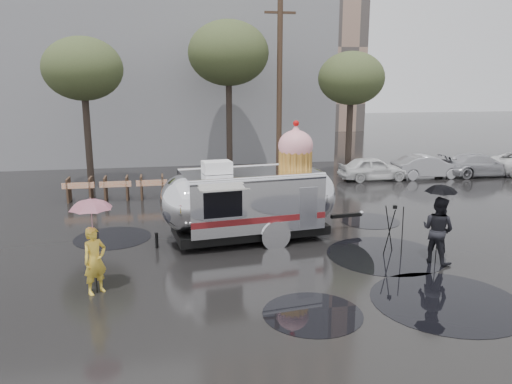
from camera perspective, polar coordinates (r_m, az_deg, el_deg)
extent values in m
plane|color=black|center=(13.12, 5.69, -10.03)|extent=(120.00, 120.00, 0.00)
cylinder|color=black|center=(18.73, 12.86, -3.23)|extent=(2.15, 2.15, 0.01)
cylinder|color=black|center=(15.30, 14.52, -6.98)|extent=(3.41, 3.41, 0.01)
cylinder|color=black|center=(17.01, -16.06, -5.05)|extent=(2.47, 2.47, 0.01)
cylinder|color=black|center=(12.72, 20.94, -11.59)|extent=(3.51, 3.51, 0.01)
cylinder|color=black|center=(18.30, 4.44, -3.32)|extent=(1.49, 1.49, 0.01)
cylinder|color=black|center=(11.43, 6.48, -13.63)|extent=(2.23, 2.23, 0.01)
cube|color=slate|center=(35.63, -11.71, 14.87)|extent=(22.00, 12.00, 13.00)
cylinder|color=#473323|center=(26.28, 2.69, 11.56)|extent=(0.28, 0.28, 9.00)
cube|color=#473323|center=(26.47, 2.78, 19.81)|extent=(1.60, 0.12, 0.12)
cylinder|color=#382D26|center=(24.95, -18.75, 7.21)|extent=(0.32, 0.32, 5.85)
ellipsoid|color=#364223|center=(24.86, -19.19, 13.17)|extent=(3.64, 3.64, 2.86)
cylinder|color=#382D26|center=(26.87, -3.09, 9.18)|extent=(0.32, 0.32, 6.75)
ellipsoid|color=#364223|center=(26.85, -3.17, 15.58)|extent=(4.20, 4.20, 3.30)
cylinder|color=#382D26|center=(26.45, 10.62, 7.46)|extent=(0.32, 0.32, 5.40)
ellipsoid|color=#364223|center=(26.34, 10.84, 12.66)|extent=(3.36, 3.36, 2.64)
cube|color=#473323|center=(22.45, -20.61, 0.22)|extent=(0.08, 0.80, 1.00)
cube|color=#473323|center=(22.30, -18.34, 0.32)|extent=(0.08, 0.80, 1.00)
cube|color=#E5590C|center=(21.95, -19.68, 0.70)|extent=(1.30, 0.04, 0.25)
cube|color=#473323|center=(22.23, -16.81, 0.38)|extent=(0.08, 0.80, 1.00)
cube|color=#473323|center=(22.14, -14.50, 0.48)|extent=(0.08, 0.80, 1.00)
cube|color=#E5590C|center=(21.76, -15.78, 0.86)|extent=(1.30, 0.04, 0.25)
cube|color=#473323|center=(22.10, -12.95, 0.54)|extent=(0.08, 0.80, 1.00)
cube|color=#473323|center=(22.08, -10.62, 0.64)|extent=(0.08, 0.80, 1.00)
cube|color=#E5590C|center=(21.66, -11.83, 1.02)|extent=(1.30, 0.04, 0.25)
imported|color=silver|center=(26.17, 13.27, 2.85)|extent=(4.00, 1.80, 1.40)
imported|color=#B2B2B7|center=(27.50, 19.01, 2.97)|extent=(4.00, 1.80, 1.40)
imported|color=#B2B2B7|center=(29.08, 24.19, 3.08)|extent=(4.20, 1.80, 1.44)
cube|color=silver|center=(15.93, -0.71, -0.71)|extent=(4.50, 2.75, 1.74)
ellipsoid|color=silver|center=(16.66, 6.30, -0.18)|extent=(1.72, 2.39, 1.74)
ellipsoid|color=silver|center=(15.46, -8.26, -1.27)|extent=(1.72, 2.39, 1.74)
cube|color=black|center=(16.20, -0.70, -4.20)|extent=(5.04, 2.54, 0.29)
cylinder|color=black|center=(15.44, 2.12, -5.07)|extent=(0.70, 0.30, 0.68)
cylinder|color=black|center=(17.25, -0.14, -3.13)|extent=(0.70, 0.30, 0.68)
cylinder|color=silver|center=(15.31, 2.29, -5.04)|extent=(0.93, 0.22, 0.93)
cube|color=black|center=(17.46, 10.29, -2.65)|extent=(1.17, 0.26, 0.12)
sphere|color=silver|center=(17.72, 11.96, -2.33)|extent=(0.17, 0.17, 0.15)
cylinder|color=black|center=(15.65, -11.29, -5.44)|extent=(0.11, 0.11, 0.48)
cube|color=maroon|center=(15.02, 0.54, -3.26)|extent=(4.22, 0.58, 0.19)
cube|color=maroon|center=(17.06, -1.80, -1.30)|extent=(4.22, 0.58, 0.19)
cube|color=black|center=(14.54, -3.78, -1.46)|extent=(1.15, 0.18, 0.77)
cube|color=#A09E95|center=(14.21, -3.58, 0.20)|extent=(1.40, 0.65, 0.14)
cube|color=silver|center=(15.47, 6.01, -1.74)|extent=(0.58, 0.10, 1.26)
cube|color=white|center=(15.44, -4.50, 2.85)|extent=(0.94, 0.74, 0.37)
cylinder|color=#EEA948|center=(16.21, 4.52, 3.68)|extent=(1.13, 1.13, 0.58)
ellipsoid|color=#FFA7AD|center=(16.15, 4.55, 5.30)|extent=(1.26, 1.26, 1.01)
cone|color=#FFA7AD|center=(16.09, 4.58, 7.08)|extent=(0.54, 0.54, 0.39)
sphere|color=red|center=(16.07, 4.60, 7.83)|extent=(0.22, 0.22, 0.19)
imported|color=yellow|center=(12.66, -17.93, -7.47)|extent=(0.71, 0.68, 1.66)
imported|color=pink|center=(12.32, -18.29, -2.49)|extent=(1.22, 1.22, 0.83)
cylinder|color=black|center=(12.66, -17.93, -7.48)|extent=(0.02, 0.02, 1.65)
imported|color=black|center=(14.88, 20.07, -4.09)|extent=(0.91, 1.04, 1.90)
imported|color=black|center=(14.64, 20.35, -0.48)|extent=(1.07, 1.07, 0.73)
cylinder|color=black|center=(14.92, 20.03, -4.56)|extent=(0.02, 0.02, 1.65)
cylinder|color=black|center=(15.30, 16.38, -4.33)|extent=(0.15, 0.31, 1.43)
cylinder|color=black|center=(15.49, 14.95, -4.03)|extent=(0.33, 0.06, 1.43)
cylinder|color=black|center=(15.07, 14.98, -4.50)|extent=(0.21, 0.27, 1.43)
cube|color=black|center=(15.09, 15.60, -1.65)|extent=(0.15, 0.14, 0.10)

